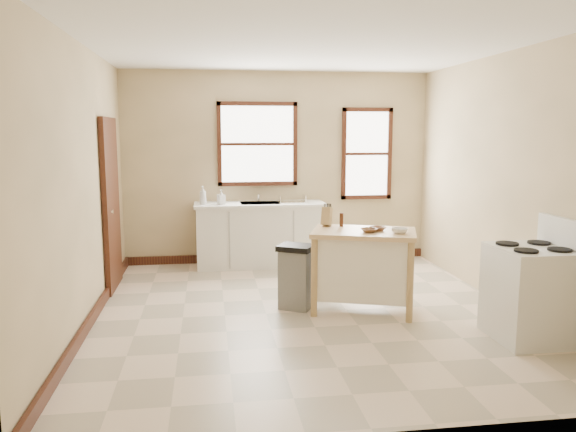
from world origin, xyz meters
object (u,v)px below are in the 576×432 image
at_px(pepper_grinder, 341,220).
at_px(bowl_a, 369,230).
at_px(soap_bottle_a, 203,195).
at_px(soap_bottle_b, 221,197).
at_px(trash_bin, 296,277).
at_px(dish_rack, 292,199).
at_px(bowl_c, 400,231).
at_px(knife_block, 327,217).
at_px(bowl_b, 378,229).
at_px(kitchen_island, 363,271).
at_px(gas_stove, 531,280).

height_order(pepper_grinder, bowl_a, pepper_grinder).
height_order(soap_bottle_a, soap_bottle_b, soap_bottle_a).
bearing_deg(bowl_a, soap_bottle_b, 123.10).
bearing_deg(pepper_grinder, trash_bin, -168.59).
bearing_deg(soap_bottle_a, trash_bin, -47.15).
xyz_separation_m(soap_bottle_b, bowl_a, (1.48, -2.27, -0.12)).
bearing_deg(soap_bottle_a, dish_rack, 16.33).
relative_size(bowl_a, bowl_c, 1.00).
distance_m(bowl_c, trash_bin, 1.23).
height_order(soap_bottle_a, bowl_c, soap_bottle_a).
relative_size(soap_bottle_b, pepper_grinder, 1.36).
relative_size(soap_bottle_b, knife_block, 1.02).
relative_size(soap_bottle_a, bowl_b, 1.55).
relative_size(kitchen_island, pepper_grinder, 7.21).
distance_m(dish_rack, gas_stove, 3.69).
bearing_deg(kitchen_island, bowl_a, -61.46).
bearing_deg(kitchen_island, knife_block, 154.06).
bearing_deg(knife_block, pepper_grinder, 13.37).
xyz_separation_m(dish_rack, kitchen_island, (0.45, -2.19, -0.53)).
relative_size(bowl_a, bowl_b, 1.02).
xyz_separation_m(knife_block, gas_stove, (1.64, -1.37, -0.41)).
bearing_deg(dish_rack, soap_bottle_b, -153.95).
distance_m(soap_bottle_b, gas_stove, 4.25).
height_order(dish_rack, trash_bin, dish_rack).
distance_m(bowl_a, gas_stove, 1.62).
xyz_separation_m(soap_bottle_a, pepper_grinder, (1.54, -1.89, -0.09)).
relative_size(soap_bottle_b, bowl_a, 1.21).
relative_size(knife_block, pepper_grinder, 1.33).
relative_size(trash_bin, gas_stove, 0.62).
bearing_deg(bowl_a, pepper_grinder, 115.87).
distance_m(soap_bottle_a, gas_stove, 4.44).
height_order(knife_block, bowl_b, knife_block).
bearing_deg(bowl_a, bowl_c, -18.55).
relative_size(bowl_b, bowl_c, 0.98).
xyz_separation_m(soap_bottle_a, bowl_b, (1.86, -2.21, -0.14)).
bearing_deg(bowl_c, soap_bottle_b, 126.89).
bearing_deg(soap_bottle_b, kitchen_island, -80.17).
bearing_deg(soap_bottle_a, bowl_b, -33.90).
xyz_separation_m(soap_bottle_b, bowl_b, (1.60, -2.18, -0.12)).
bearing_deg(soap_bottle_a, kitchen_island, -35.84).
bearing_deg(trash_bin, soap_bottle_a, 146.59).
bearing_deg(kitchen_island, bowl_b, 9.00).
height_order(soap_bottle_a, knife_block, soap_bottle_a).
bearing_deg(bowl_a, gas_stove, -35.58).
xyz_separation_m(knife_block, bowl_a, (0.36, -0.45, -0.08)).
height_order(soap_bottle_a, pepper_grinder, soap_bottle_a).
xyz_separation_m(dish_rack, bowl_a, (0.47, -2.30, -0.06)).
distance_m(soap_bottle_b, bowl_b, 2.71).
bearing_deg(dish_rack, bowl_c, -48.16).
bearing_deg(trash_bin, bowl_a, 7.28).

